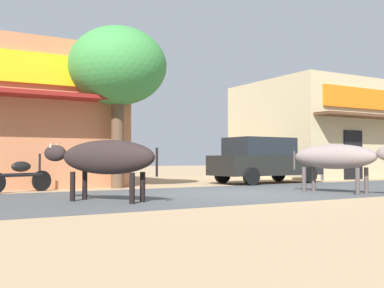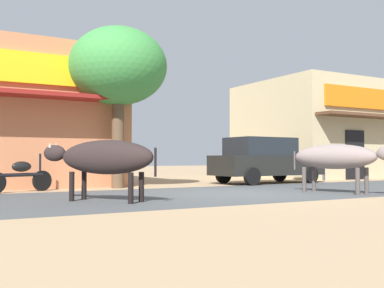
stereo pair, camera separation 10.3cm
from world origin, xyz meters
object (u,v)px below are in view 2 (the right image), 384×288
at_px(parked_hatchback_car, 265,160).
at_px(cow_far_dark, 337,157).
at_px(cow_near_brown, 103,158).
at_px(pedestrian_by_shop, 322,159).
at_px(roadside_tree, 118,68).
at_px(parked_motorcycle, 21,175).

bearing_deg(parked_hatchback_car, cow_far_dark, -106.52).
height_order(cow_near_brown, pedestrian_by_shop, pedestrian_by_shop).
distance_m(roadside_tree, parked_motorcycle, 4.32).
distance_m(roadside_tree, cow_far_dark, 6.92).
bearing_deg(cow_far_dark, cow_near_brown, 172.54).
relative_size(roadside_tree, parked_hatchback_car, 1.16).
relative_size(roadside_tree, cow_far_dark, 1.75).
relative_size(roadside_tree, cow_near_brown, 2.00).
relative_size(parked_hatchback_car, cow_far_dark, 1.50).
xyz_separation_m(parked_motorcycle, pedestrian_by_shop, (11.87, 0.95, 0.43)).
height_order(parked_motorcycle, cow_near_brown, cow_near_brown).
bearing_deg(parked_hatchback_car, roadside_tree, 179.18).
relative_size(cow_far_dark, pedestrian_by_shop, 1.84).
bearing_deg(parked_hatchback_car, cow_near_brown, -151.99).
xyz_separation_m(roadside_tree, pedestrian_by_shop, (9.02, 0.56, -2.79)).
xyz_separation_m(roadside_tree, parked_hatchback_car, (5.57, -0.08, -2.83)).
height_order(parked_motorcycle, cow_far_dark, cow_far_dark).
distance_m(parked_hatchback_car, cow_far_dark, 4.90).
bearing_deg(parked_motorcycle, parked_hatchback_car, 2.09).
height_order(parked_hatchback_car, parked_motorcycle, parked_hatchback_car).
xyz_separation_m(roadside_tree, cow_near_brown, (-1.79, -4.00, -2.76)).
bearing_deg(roadside_tree, parked_hatchback_car, -0.82).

